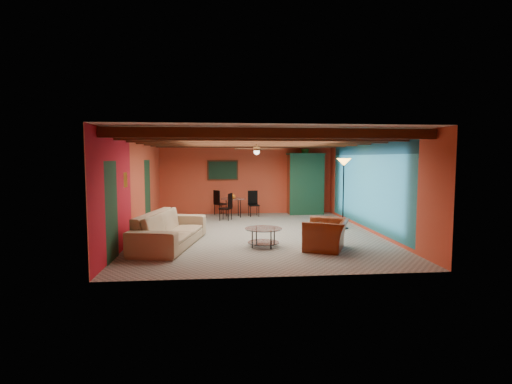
{
  "coord_description": "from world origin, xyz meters",
  "views": [
    {
      "loc": [
        -1.03,
        -10.68,
        2.11
      ],
      "look_at": [
        0.0,
        0.2,
        1.15
      ],
      "focal_mm": 27.25,
      "sensor_mm": 36.0,
      "label": 1
    }
  ],
  "objects": [
    {
      "name": "potted_plant",
      "position": [
        2.2,
        3.7,
        2.49
      ],
      "size": [
        0.52,
        0.46,
        0.52
      ],
      "primitive_type": "imported",
      "rotation": [
        0.0,
        0.0,
        -0.13
      ],
      "color": "#26661E",
      "rests_on": "armoire"
    },
    {
      "name": "dining_table",
      "position": [
        -0.54,
        3.1,
        0.47
      ],
      "size": [
        2.02,
        2.02,
        0.94
      ],
      "primitive_type": null,
      "rotation": [
        0.0,
        0.0,
        0.13
      ],
      "color": "white",
      "rests_on": "ground"
    },
    {
      "name": "armoire",
      "position": [
        2.2,
        3.7,
        1.11
      ],
      "size": [
        1.3,
        0.68,
        2.23
      ],
      "primitive_type": "cube",
      "rotation": [
        0.0,
        0.0,
        0.04
      ],
      "color": "brown",
      "rests_on": "ground"
    },
    {
      "name": "ceiling_fan",
      "position": [
        0.0,
        0.0,
        2.36
      ],
      "size": [
        1.5,
        1.5,
        0.44
      ],
      "primitive_type": null,
      "color": "#472614",
      "rests_on": "ceiling"
    },
    {
      "name": "painting",
      "position": [
        -0.9,
        3.96,
        1.65
      ],
      "size": [
        1.05,
        0.03,
        0.65
      ],
      "primitive_type": "cube",
      "color": "black",
      "rests_on": "wall_back"
    },
    {
      "name": "room",
      "position": [
        0.0,
        0.11,
        2.36
      ],
      "size": [
        6.52,
        8.01,
        2.71
      ],
      "color": "gray",
      "rests_on": "ground"
    },
    {
      "name": "vase",
      "position": [
        -0.54,
        3.1,
        1.02
      ],
      "size": [
        0.18,
        0.18,
        0.18
      ],
      "primitive_type": "imported",
      "rotation": [
        0.0,
        0.0,
        -0.08
      ],
      "color": "orange",
      "rests_on": "dining_table"
    },
    {
      "name": "sofa",
      "position": [
        -2.22,
        -1.31,
        0.41
      ],
      "size": [
        1.63,
        2.95,
        0.81
      ],
      "primitive_type": "imported",
      "rotation": [
        0.0,
        0.0,
        1.37
      ],
      "color": "tan",
      "rests_on": "ground"
    },
    {
      "name": "floor_lamp",
      "position": [
        2.65,
        0.55,
        1.05
      ],
      "size": [
        0.48,
        0.48,
        2.11
      ],
      "primitive_type": null,
      "rotation": [
        0.0,
        0.0,
        0.11
      ],
      "color": "black",
      "rests_on": "ground"
    },
    {
      "name": "armchair",
      "position": [
        1.42,
        -2.05,
        0.35
      ],
      "size": [
        1.29,
        1.36,
        0.7
      ],
      "primitive_type": "imported",
      "rotation": [
        0.0,
        0.0,
        -2.0
      ],
      "color": "#642811",
      "rests_on": "ground"
    },
    {
      "name": "coffee_table",
      "position": [
        0.01,
        -1.61,
        0.23
      ],
      "size": [
        1.12,
        1.12,
        0.45
      ],
      "primitive_type": null,
      "rotation": [
        0.0,
        0.0,
        -0.31
      ],
      "color": "silver",
      "rests_on": "ground"
    }
  ]
}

